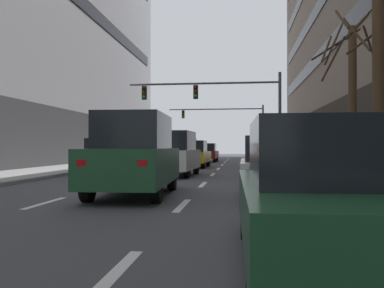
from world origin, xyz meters
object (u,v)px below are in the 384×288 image
(pedestrian_0, at_px, (310,150))
(car_driving_0, at_px, (135,155))
(street_tree_2, at_px, (377,91))
(street_tree_3, at_px, (351,98))
(car_parked_0, at_px, (326,197))
(car_parked_1, at_px, (274,166))
(pedestrian_1, at_px, (376,154))
(traffic_signal_1, at_px, (231,120))
(traffic_signal_0, at_px, (223,100))
(car_driving_4, at_px, (109,157))
(car_driving_2, at_px, (175,154))
(car_driving_3, at_px, (207,153))
(taxi_driving_1, at_px, (193,154))

(pedestrian_0, bearing_deg, car_driving_0, -124.70)
(street_tree_2, xyz_separation_m, street_tree_3, (-0.01, 2.42, 0.11))
(car_driving_0, relative_size, car_parked_0, 1.08)
(car_driving_0, height_order, car_parked_1, car_driving_0)
(pedestrian_1, bearing_deg, car_parked_0, -110.10)
(traffic_signal_1, xyz_separation_m, street_tree_3, (4.47, -28.91, -1.21))
(car_parked_0, height_order, pedestrian_0, pedestrian_0)
(traffic_signal_0, relative_size, traffic_signal_1, 0.93)
(traffic_signal_0, height_order, street_tree_2, traffic_signal_0)
(car_driving_4, xyz_separation_m, traffic_signal_0, (5.26, 5.60, 3.30))
(car_parked_0, xyz_separation_m, car_parked_1, (-0.00, 6.64, 0.00))
(car_driving_2, distance_m, car_driving_3, 16.72)
(taxi_driving_1, xyz_separation_m, street_tree_2, (6.55, -14.56, 1.95))
(taxi_driving_1, relative_size, pedestrian_0, 2.66)
(street_tree_3, bearing_deg, taxi_driving_1, 118.30)
(taxi_driving_1, xyz_separation_m, traffic_signal_0, (1.97, -1.10, 3.31))
(car_driving_4, bearing_deg, pedestrian_1, -13.14)
(car_driving_3, relative_size, street_tree_3, 0.77)
(traffic_signal_1, relative_size, street_tree_2, 1.96)
(car_parked_1, xyz_separation_m, pedestrian_1, (4.25, 4.98, 0.27))
(car_driving_0, xyz_separation_m, car_parked_1, (3.77, 0.48, -0.31))
(taxi_driving_1, relative_size, car_driving_3, 1.07)
(car_driving_2, relative_size, traffic_signal_0, 0.46)
(taxi_driving_1, height_order, car_driving_2, car_driving_2)
(car_driving_2, bearing_deg, traffic_signal_0, 73.64)
(traffic_signal_1, bearing_deg, traffic_signal_0, -90.32)
(car_driving_3, bearing_deg, traffic_signal_1, 75.55)
(car_parked_0, height_order, street_tree_2, street_tree_2)
(car_driving_4, bearing_deg, pedestrian_0, 4.59)
(car_parked_0, height_order, traffic_signal_1, traffic_signal_1)
(taxi_driving_1, distance_m, pedestrian_1, 12.46)
(street_tree_2, height_order, street_tree_3, street_tree_3)
(car_driving_4, bearing_deg, street_tree_2, -38.62)
(street_tree_3, xyz_separation_m, pedestrian_1, (1.65, 2.77, -1.84))
(car_parked_1, bearing_deg, street_tree_2, -4.54)
(car_parked_0, xyz_separation_m, street_tree_2, (2.61, 6.43, 2.00))
(car_driving_0, height_order, street_tree_3, street_tree_3)
(car_driving_4, distance_m, street_tree_3, 11.42)
(car_driving_3, bearing_deg, car_driving_4, -102.11)
(taxi_driving_1, bearing_deg, pedestrian_0, -43.07)
(car_parked_0, relative_size, street_tree_3, 0.78)
(car_driving_4, relative_size, street_tree_2, 0.91)
(traffic_signal_0, bearing_deg, pedestrian_1, -53.08)
(car_parked_1, bearing_deg, street_tree_3, 40.33)
(car_parked_0, xyz_separation_m, pedestrian_1, (4.25, 11.62, 0.27))
(car_driving_0, height_order, car_parked_0, car_driving_0)
(car_parked_0, bearing_deg, car_driving_2, 105.92)
(taxi_driving_1, bearing_deg, car_driving_4, -116.14)
(taxi_driving_1, bearing_deg, traffic_signal_0, -29.24)
(traffic_signal_0, distance_m, pedestrian_1, 10.80)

